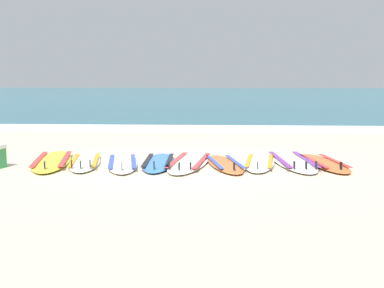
# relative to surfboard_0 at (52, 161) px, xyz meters

# --- Properties ---
(ground_plane) EXTENTS (80.00, 80.00, 0.00)m
(ground_plane) POSITION_rel_surfboard_0_xyz_m (2.11, -0.01, -0.04)
(ground_plane) COLOR beige
(sea) EXTENTS (80.00, 60.00, 0.10)m
(sea) POSITION_rel_surfboard_0_xyz_m (2.11, 35.25, 0.01)
(sea) COLOR #23667A
(sea) RESTS_ON ground
(wave_foam_strip) EXTENTS (80.00, 0.97, 0.11)m
(wave_foam_strip) POSITION_rel_surfboard_0_xyz_m (2.11, 5.74, 0.02)
(wave_foam_strip) COLOR white
(wave_foam_strip) RESTS_ON ground
(surfboard_0) EXTENTS (1.10, 2.52, 0.18)m
(surfboard_0) POSITION_rel_surfboard_0_xyz_m (0.00, 0.00, 0.00)
(surfboard_0) COLOR yellow
(surfboard_0) RESTS_ON ground
(surfboard_1) EXTENTS (0.88, 2.12, 0.18)m
(surfboard_1) POSITION_rel_surfboard_0_xyz_m (0.59, -0.08, 0.00)
(surfboard_1) COLOR silver
(surfboard_1) RESTS_ON ground
(surfboard_2) EXTENTS (0.87, 2.10, 0.18)m
(surfboard_2) POSITION_rel_surfboard_0_xyz_m (1.26, -0.18, 0.00)
(surfboard_2) COLOR white
(surfboard_2) RESTS_ON ground
(surfboard_3) EXTENTS (0.60, 2.08, 0.18)m
(surfboard_3) POSITION_rel_surfboard_0_xyz_m (1.85, -0.04, 0.00)
(surfboard_3) COLOR #3875CC
(surfboard_3) RESTS_ON ground
(surfboard_4) EXTENTS (0.84, 2.44, 0.18)m
(surfboard_4) POSITION_rel_surfboard_0_xyz_m (2.37, -0.00, 0.00)
(surfboard_4) COLOR white
(surfboard_4) RESTS_ON ground
(surfboard_5) EXTENTS (0.84, 1.99, 0.18)m
(surfboard_5) POSITION_rel_surfboard_0_xyz_m (2.96, -0.14, 0.00)
(surfboard_5) COLOR orange
(surfboard_5) RESTS_ON ground
(surfboard_6) EXTENTS (0.71, 2.04, 0.18)m
(surfboard_6) POSITION_rel_surfboard_0_xyz_m (3.55, 0.03, 0.00)
(surfboard_6) COLOR white
(surfboard_6) RESTS_ON ground
(surfboard_7) EXTENTS (0.82, 2.51, 0.18)m
(surfboard_7) POSITION_rel_surfboard_0_xyz_m (4.13, 0.21, 0.00)
(surfboard_7) COLOR white
(surfboard_7) RESTS_ON ground
(surfboard_8) EXTENTS (0.79, 2.08, 0.18)m
(surfboard_8) POSITION_rel_surfboard_0_xyz_m (4.63, 0.06, 0.00)
(surfboard_8) COLOR orange
(surfboard_8) RESTS_ON ground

